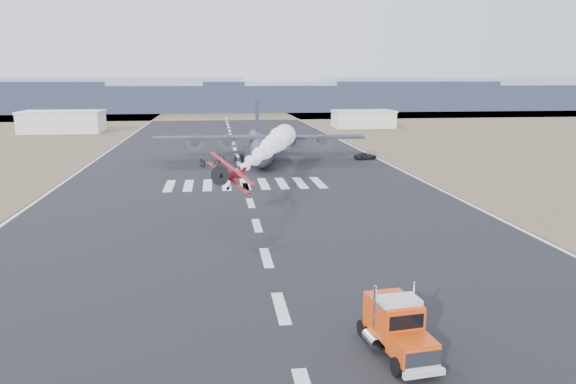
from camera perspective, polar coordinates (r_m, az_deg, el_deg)
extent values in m
plane|color=black|center=(42.71, -0.73, -11.69)|extent=(500.00, 500.00, 0.00)
cube|color=brown|center=(269.55, -6.45, 7.88)|extent=(500.00, 80.00, 0.00)
cube|color=gray|center=(305.16, -19.05, 9.35)|extent=(150.00, 50.00, 17.00)
cube|color=gray|center=(299.20, -6.58, 9.48)|extent=(150.00, 50.00, 13.00)
cube|color=gray|center=(307.10, 5.81, 9.74)|extent=(150.00, 50.00, 15.00)
cube|color=gray|center=(327.96, 17.10, 9.58)|extent=(150.00, 50.00, 17.00)
cube|color=gray|center=(359.59, 26.67, 8.68)|extent=(150.00, 50.00, 13.00)
cube|color=beige|center=(190.53, -21.92, 6.54)|extent=(24.00, 14.00, 6.00)
cube|color=beige|center=(190.31, -22.00, 7.53)|extent=(24.50, 14.50, 0.80)
cube|color=beige|center=(196.14, 7.64, 7.27)|extent=(20.00, 12.00, 5.20)
cube|color=beige|center=(195.95, 7.67, 8.12)|extent=(20.50, 12.50, 0.80)
cube|color=black|center=(37.51, 10.35, -14.40)|extent=(1.94, 6.98, 0.25)
cube|color=#F14C0E|center=(34.71, 12.55, -15.24)|extent=(2.61, 2.70, 1.32)
cube|color=silver|center=(33.76, 13.55, -16.29)|extent=(2.23, 0.42, 1.11)
cube|color=silver|center=(33.94, 13.66, -17.50)|extent=(2.55, 0.61, 0.35)
cube|color=#F14C0E|center=(35.81, 11.28, -12.79)|extent=(2.74, 2.12, 2.23)
cube|color=black|center=(34.96, 11.92, -12.80)|extent=(2.23, 0.39, 0.91)
cube|color=silver|center=(35.60, 11.14, -10.89)|extent=(2.71, 1.92, 0.51)
cube|color=#F14C0E|center=(37.44, 10.03, -12.14)|extent=(2.76, 2.32, 2.64)
cylinder|color=black|center=(34.29, 10.99, -17.05)|extent=(0.54, 1.16, 1.11)
cylinder|color=black|center=(35.26, 14.56, -16.37)|extent=(0.54, 1.16, 1.11)
cylinder|color=black|center=(37.74, 8.17, -14.16)|extent=(0.54, 1.16, 1.11)
cylinder|color=black|center=(38.63, 11.46, -13.65)|extent=(0.54, 1.16, 1.11)
cylinder|color=black|center=(38.59, 7.58, -13.54)|extent=(0.54, 1.16, 1.11)
cylinder|color=black|center=(39.45, 10.81, -13.06)|extent=(0.54, 1.16, 1.11)
cylinder|color=#B90C35|center=(66.05, -5.75, 1.74)|extent=(2.32, 5.35, 0.95)
sphere|color=black|center=(66.19, -5.71, 2.08)|extent=(0.74, 0.74, 0.74)
cylinder|color=black|center=(63.62, -6.29, 1.35)|extent=(1.19, 0.89, 1.06)
cylinder|color=black|center=(63.27, -6.38, 1.29)|extent=(2.25, 0.65, 2.33)
cube|color=#B90C35|center=(65.71, -5.83, 1.36)|extent=(5.49, 2.46, 3.52)
cube|color=#B90C35|center=(65.19, -5.92, 2.41)|extent=(5.66, 2.50, 3.63)
cube|color=#B90C35|center=(68.29, -5.28, 2.52)|extent=(0.36, 0.95, 1.06)
cube|color=#B90C35|center=(68.38, -5.27, 2.08)|extent=(2.24, 1.28, 0.08)
cylinder|color=black|center=(65.67, -6.62, 0.54)|extent=(0.25, 0.48, 0.47)
cylinder|color=black|center=(65.27, -5.18, 0.50)|extent=(0.25, 0.48, 0.47)
sphere|color=white|center=(68.58, -5.23, 2.11)|extent=(0.74, 0.74, 0.74)
sphere|color=white|center=(71.02, -4.76, 2.47)|extent=(0.97, 0.97, 0.97)
sphere|color=white|center=(73.46, -4.32, 2.80)|extent=(1.19, 1.19, 1.19)
sphere|color=white|center=(75.91, -3.92, 3.12)|extent=(1.42, 1.42, 1.42)
sphere|color=white|center=(78.36, -3.53, 3.41)|extent=(1.64, 1.64, 1.64)
sphere|color=white|center=(80.82, -3.17, 3.69)|extent=(1.87, 1.87, 1.87)
sphere|color=white|center=(83.29, -2.83, 3.94)|extent=(2.09, 2.09, 2.09)
sphere|color=white|center=(85.76, -2.51, 4.19)|extent=(2.32, 2.32, 2.32)
sphere|color=white|center=(88.23, -2.21, 4.42)|extent=(2.55, 2.55, 2.55)
sphere|color=white|center=(90.71, -1.93, 4.64)|extent=(2.77, 2.77, 2.77)
sphere|color=white|center=(93.19, -1.66, 4.84)|extent=(3.00, 3.00, 3.00)
sphere|color=white|center=(95.67, -1.40, 5.04)|extent=(3.22, 3.22, 3.22)
sphere|color=white|center=(98.16, -1.16, 5.22)|extent=(3.45, 3.45, 3.45)
sphere|color=white|center=(100.64, -0.92, 5.40)|extent=(3.67, 3.67, 3.67)
sphere|color=white|center=(103.14, -0.70, 5.56)|extent=(3.90, 3.90, 3.90)
sphere|color=white|center=(105.63, -0.49, 5.72)|extent=(4.13, 4.13, 4.13)
cylinder|color=black|center=(116.80, -2.95, 4.61)|extent=(5.65, 30.26, 4.30)
sphere|color=black|center=(101.89, -2.67, 3.60)|extent=(4.30, 4.30, 4.30)
cone|color=black|center=(131.75, -3.16, 5.40)|extent=(4.59, 6.64, 4.30)
cube|color=black|center=(115.50, -2.94, 5.56)|extent=(43.16, 6.44, 0.54)
cylinder|color=black|center=(115.34, -9.37, 5.14)|extent=(2.12, 4.17, 1.93)
cylinder|color=#3F3F44|center=(113.21, -9.45, 5.02)|extent=(3.65, 0.22, 3.65)
cylinder|color=black|center=(115.00, -6.15, 5.21)|extent=(2.12, 4.17, 1.93)
cylinder|color=#3F3F44|center=(112.87, -6.18, 5.09)|extent=(3.65, 0.22, 3.65)
cylinder|color=black|center=(115.42, 0.29, 5.30)|extent=(2.12, 4.17, 1.93)
cylinder|color=#3F3F44|center=(113.29, 0.38, 5.18)|extent=(3.65, 0.22, 3.65)
cylinder|color=black|center=(116.16, 3.47, 5.32)|extent=(2.12, 4.17, 1.93)
cylinder|color=#3F3F44|center=(114.05, 3.63, 5.20)|extent=(3.65, 0.22, 3.65)
cube|color=black|center=(129.14, -3.16, 7.67)|extent=(0.86, 4.86, 8.60)
cube|color=black|center=(130.05, -3.15, 5.70)|extent=(15.18, 3.90, 0.38)
cube|color=black|center=(118.02, -4.11, 3.88)|extent=(1.58, 6.50, 1.72)
cylinder|color=black|center=(118.10, -4.10, 3.60)|extent=(0.59, 1.21, 1.18)
cube|color=black|center=(118.17, -1.81, 3.92)|extent=(1.58, 6.50, 1.72)
cylinder|color=black|center=(118.25, -1.80, 3.63)|extent=(0.59, 1.21, 1.18)
cylinder|color=black|center=(105.41, -2.72, 2.60)|extent=(0.47, 0.99, 0.97)
imported|color=black|center=(119.54, 7.89, 3.66)|extent=(5.32, 3.58, 1.36)
imported|color=black|center=(114.07, -2.27, 3.44)|extent=(0.61, 0.51, 1.61)
imported|color=black|center=(112.59, -7.03, 3.32)|extent=(0.95, 1.05, 1.83)
imported|color=black|center=(107.73, -8.56, 2.84)|extent=(0.81, 1.14, 1.61)
imported|color=black|center=(113.07, -4.76, 3.42)|extent=(1.25, 1.02, 1.90)
imported|color=black|center=(109.59, -8.80, 2.99)|extent=(0.88, 0.65, 1.62)
imported|color=black|center=(111.63, -4.59, 3.25)|extent=(0.93, 1.62, 1.66)
imported|color=black|center=(111.66, -6.54, 3.26)|extent=(0.72, 0.79, 1.81)
imported|color=black|center=(112.92, -5.33, 3.34)|extent=(0.88, 0.62, 1.68)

